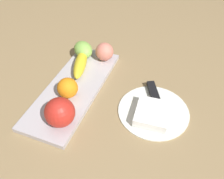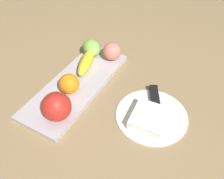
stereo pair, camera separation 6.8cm
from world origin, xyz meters
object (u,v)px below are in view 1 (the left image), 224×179
(folded_napkin, at_px, (152,113))
(knife, at_px, (155,96))
(fruit_tray, at_px, (74,88))
(grape_bunch, at_px, (83,50))
(peach, at_px, (104,52))
(banana, at_px, (80,64))
(orange_near_apple, at_px, (68,88))
(apple, at_px, (60,112))
(dinner_plate, at_px, (153,111))

(folded_napkin, xyz_separation_m, knife, (-0.08, -0.01, -0.01))
(fruit_tray, relative_size, grape_bunch, 5.00)
(peach, height_order, knife, peach)
(banana, height_order, orange_near_apple, orange_near_apple)
(banana, relative_size, folded_napkin, 1.53)
(apple, bearing_deg, knife, 131.60)
(orange_near_apple, height_order, knife, orange_near_apple)
(fruit_tray, relative_size, dinner_plate, 2.00)
(fruit_tray, relative_size, banana, 2.70)
(dinner_plate, distance_m, knife, 0.05)
(peach, bearing_deg, fruit_tray, -12.73)
(banana, relative_size, dinner_plate, 0.74)
(grape_bunch, height_order, knife, grape_bunch)
(fruit_tray, bearing_deg, peach, 167.27)
(apple, height_order, dinner_plate, apple)
(grape_bunch, bearing_deg, folded_napkin, 58.63)
(knife, bearing_deg, banana, -125.66)
(orange_near_apple, distance_m, folded_napkin, 0.26)
(fruit_tray, relative_size, apple, 5.08)
(apple, height_order, grape_bunch, apple)
(grape_bunch, xyz_separation_m, knife, (0.11, 0.29, -0.03))
(peach, bearing_deg, orange_near_apple, -8.91)
(fruit_tray, distance_m, dinner_plate, 0.26)
(orange_near_apple, height_order, folded_napkin, orange_near_apple)
(fruit_tray, bearing_deg, folded_napkin, 84.31)
(orange_near_apple, distance_m, knife, 0.26)
(fruit_tray, xyz_separation_m, peach, (-0.17, 0.04, 0.04))
(dinner_plate, height_order, knife, knife)
(peach, xyz_separation_m, folded_napkin, (0.19, 0.22, -0.03))
(grape_bunch, bearing_deg, orange_near_apple, 13.16)
(dinner_plate, distance_m, folded_napkin, 0.03)
(banana, distance_m, orange_near_apple, 0.13)
(apple, xyz_separation_m, knife, (-0.19, 0.21, -0.04))
(apple, bearing_deg, grape_bunch, -165.18)
(banana, height_order, dinner_plate, banana)
(apple, relative_size, orange_near_apple, 1.31)
(peach, height_order, grape_bunch, peach)
(apple, relative_size, grape_bunch, 0.98)
(apple, distance_m, orange_near_apple, 0.10)
(apple, height_order, knife, apple)
(apple, relative_size, dinner_plate, 0.39)
(fruit_tray, height_order, apple, apple)
(orange_near_apple, height_order, dinner_plate, orange_near_apple)
(apple, distance_m, peach, 0.30)
(banana, height_order, knife, banana)
(grape_bunch, relative_size, dinner_plate, 0.40)
(dinner_plate, xyz_separation_m, knife, (-0.05, -0.01, 0.01))
(folded_napkin, bearing_deg, apple, -63.11)
(banana, distance_m, dinner_plate, 0.29)
(dinner_plate, bearing_deg, knife, -169.18)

